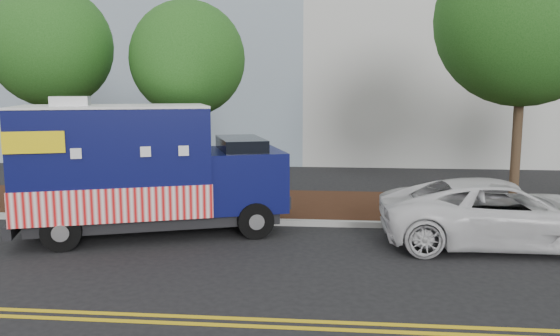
{
  "coord_description": "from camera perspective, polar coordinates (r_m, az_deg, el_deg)",
  "views": [
    {
      "loc": [
        3.26,
        -12.35,
        3.54
      ],
      "look_at": [
        2.05,
        0.6,
        1.62
      ],
      "focal_mm": 35.0,
      "sensor_mm": 36.0,
      "label": 1
    }
  ],
  "objects": [
    {
      "name": "tree_a",
      "position": [
        17.89,
        -22.78,
        11.56
      ],
      "size": [
        3.6,
        3.6,
        6.54
      ],
      "color": "#38281C",
      "rests_on": "ground"
    },
    {
      "name": "curb",
      "position": [
        14.55,
        -7.79,
        -5.46
      ],
      "size": [
        120.0,
        0.18,
        0.15
      ],
      "primitive_type": "cube",
      "color": "#9E9E99",
      "rests_on": "ground"
    },
    {
      "name": "ground",
      "position": [
        13.25,
        -9.17,
        -7.21
      ],
      "size": [
        120.0,
        120.0,
        0.0
      ],
      "primitive_type": "plane",
      "color": "black",
      "rests_on": "ground"
    },
    {
      "name": "sign_post",
      "position": [
        15.3,
        -12.87,
        -0.62
      ],
      "size": [
        0.06,
        0.06,
        2.4
      ],
      "primitive_type": "cube",
      "color": "#473828",
      "rests_on": "ground"
    },
    {
      "name": "tree_b",
      "position": [
        16.41,
        -9.63,
        11.13
      ],
      "size": [
        3.36,
        3.36,
        6.05
      ],
      "color": "#38281C",
      "rests_on": "ground"
    },
    {
      "name": "tree_c",
      "position": [
        16.46,
        24.18,
        14.1
      ],
      "size": [
        4.74,
        4.74,
        7.76
      ],
      "color": "#38281C",
      "rests_on": "ground"
    },
    {
      "name": "mulch_strip",
      "position": [
        16.54,
        -6.15,
        -3.74
      ],
      "size": [
        120.0,
        4.0,
        0.15
      ],
      "primitive_type": "cube",
      "color": "black",
      "rests_on": "ground"
    },
    {
      "name": "white_car",
      "position": [
        13.24,
        22.13,
        -4.41
      ],
      "size": [
        5.39,
        2.52,
        1.49
      ],
      "primitive_type": "imported",
      "rotation": [
        0.0,
        0.0,
        1.58
      ],
      "color": "silver",
      "rests_on": "ground"
    },
    {
      "name": "centerline_far",
      "position": [
        9.03,
        -16.88,
        -15.01
      ],
      "size": [
        120.0,
        0.1,
        0.01
      ],
      "primitive_type": "cube",
      "color": "gold",
      "rests_on": "ground"
    },
    {
      "name": "food_truck",
      "position": [
        13.55,
        -14.43,
        -0.47
      ],
      "size": [
        6.73,
        4.2,
        3.35
      ],
      "rotation": [
        0.0,
        0.0,
        0.33
      ],
      "color": "black",
      "rests_on": "ground"
    },
    {
      "name": "centerline_near",
      "position": [
        9.24,
        -16.28,
        -14.43
      ],
      "size": [
        120.0,
        0.1,
        0.01
      ],
      "primitive_type": "cube",
      "color": "gold",
      "rests_on": "ground"
    }
  ]
}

